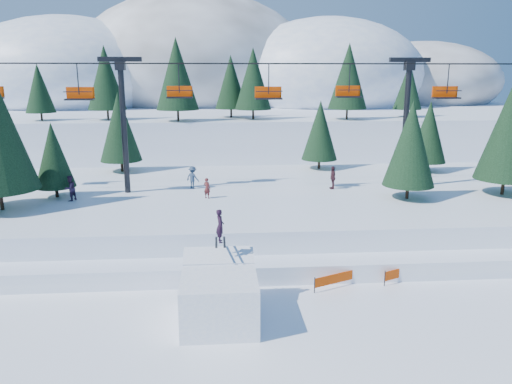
{
  "coord_description": "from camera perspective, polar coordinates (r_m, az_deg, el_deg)",
  "views": [
    {
      "loc": [
        -1.92,
        -20.7,
        11.58
      ],
      "look_at": [
        0.16,
        6.0,
        5.2
      ],
      "focal_mm": 35.0,
      "sensor_mm": 36.0,
      "label": 1
    }
  ],
  "objects": [
    {
      "name": "banner_near",
      "position": [
        28.28,
        9.08,
        -9.75
      ],
      "size": [
        2.62,
        1.19,
        0.9
      ],
      "color": "black",
      "rests_on": "ground"
    },
    {
      "name": "conifer_stand",
      "position": [
        39.51,
        -0.6,
        6.9
      ],
      "size": [
        62.86,
        17.9,
        10.15
      ],
      "color": "black",
      "rests_on": "mid_shelf"
    },
    {
      "name": "jump_kicker",
      "position": [
        24.38,
        -4.22,
        -11.57
      ],
      "size": [
        3.54,
        4.83,
        5.1
      ],
      "color": "white",
      "rests_on": "ground"
    },
    {
      "name": "chairlift",
      "position": [
        38.92,
        -0.16,
        10.08
      ],
      "size": [
        46.0,
        3.21,
        10.28
      ],
      "color": "black",
      "rests_on": "mid_shelf"
    },
    {
      "name": "mountain_ridge",
      "position": [
        94.13,
        -6.52,
        12.14
      ],
      "size": [
        119.0,
        60.5,
        26.46
      ],
      "color": "white",
      "rests_on": "ground"
    },
    {
      "name": "banner_far",
      "position": [
        29.99,
        16.49,
        -8.78
      ],
      "size": [
        2.61,
        1.22,
        0.9
      ],
      "color": "black",
      "rests_on": "ground"
    },
    {
      "name": "mid_shelf",
      "position": [
        40.1,
        -1.55,
        -1.53
      ],
      "size": [
        70.0,
        22.0,
        2.5
      ],
      "primitive_type": "cube",
      "color": "white",
      "rests_on": "ground"
    },
    {
      "name": "berm",
      "position": [
        30.8,
        -0.58,
        -7.58
      ],
      "size": [
        70.0,
        6.0,
        1.1
      ],
      "primitive_type": "cube",
      "color": "white",
      "rests_on": "ground"
    },
    {
      "name": "ground",
      "position": [
        23.79,
        0.77,
        -15.72
      ],
      "size": [
        160.0,
        160.0,
        0.0
      ],
      "primitive_type": "plane",
      "color": "white",
      "rests_on": "ground"
    },
    {
      "name": "distant_skiers",
      "position": [
        39.2,
        -5.27,
        1.28
      ],
      "size": [
        33.5,
        7.79,
        1.87
      ],
      "color": "#3E2946",
      "rests_on": "mid_shelf"
    }
  ]
}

